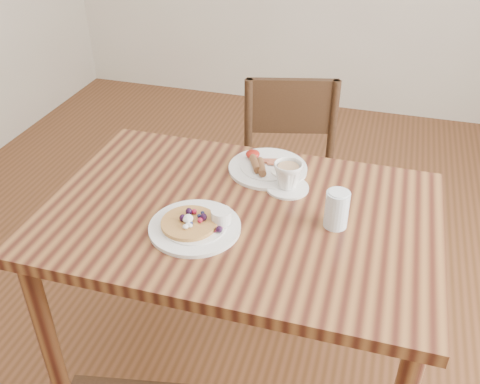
% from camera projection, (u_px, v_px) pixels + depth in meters
% --- Properties ---
extents(ground, '(5.00, 5.00, 0.00)m').
position_uv_depth(ground, '(240.00, 369.00, 2.05)').
color(ground, '#553118').
rests_on(ground, ground).
extents(dining_table, '(1.20, 0.80, 0.75)m').
position_uv_depth(dining_table, '(240.00, 236.00, 1.69)').
color(dining_table, brown).
rests_on(dining_table, ground).
extents(chair_far, '(0.51, 0.51, 0.88)m').
position_uv_depth(chair_far, '(289.00, 177.00, 2.28)').
color(chair_far, '#382314').
rests_on(chair_far, ground).
extents(pancake_plate, '(0.27, 0.27, 0.06)m').
position_uv_depth(pancake_plate, '(196.00, 225.00, 1.56)').
color(pancake_plate, white).
rests_on(pancake_plate, dining_table).
extents(breakfast_plate, '(0.27, 0.27, 0.04)m').
position_uv_depth(breakfast_plate, '(267.00, 167.00, 1.83)').
color(breakfast_plate, white).
rests_on(breakfast_plate, dining_table).
extents(teacup_saucer, '(0.14, 0.14, 0.10)m').
position_uv_depth(teacup_saucer, '(288.00, 177.00, 1.72)').
color(teacup_saucer, white).
rests_on(teacup_saucer, dining_table).
extents(water_glass, '(0.07, 0.07, 0.12)m').
position_uv_depth(water_glass, '(337.00, 209.00, 1.55)').
color(water_glass, silver).
rests_on(water_glass, dining_table).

